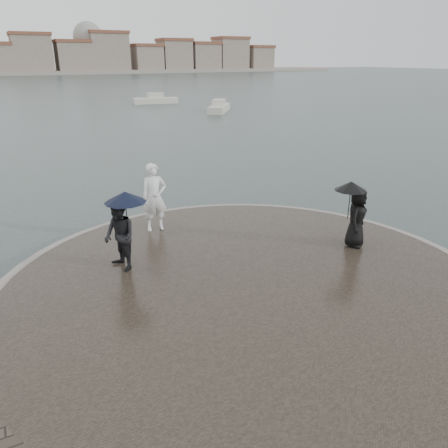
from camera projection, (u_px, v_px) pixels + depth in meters
ground at (346, 381)px, 7.99m from camera, size 400.00×400.00×0.00m
kerb_ring at (248, 289)px, 10.82m from camera, size 12.50×12.50×0.32m
quay_tip at (248, 288)px, 10.82m from camera, size 11.90×11.90×0.36m
statue at (154, 197)px, 13.65m from camera, size 0.83×0.58×2.15m
visitor_left at (121, 228)px, 11.07m from camera, size 1.23×1.15×2.04m
visitor_right at (355, 211)px, 12.45m from camera, size 1.21×1.02×1.95m
boats at (132, 112)px, 43.89m from camera, size 29.34×23.76×1.50m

